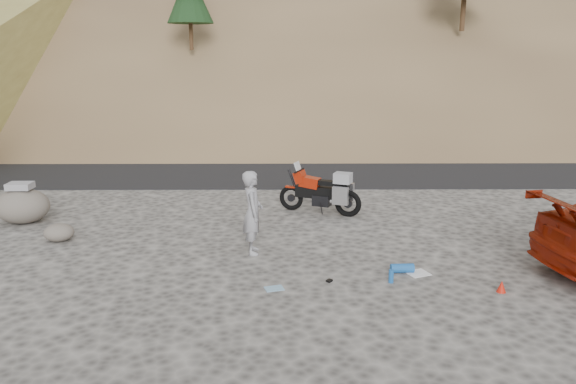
# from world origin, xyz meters

# --- Properties ---
(ground) EXTENTS (140.00, 140.00, 0.00)m
(ground) POSITION_xyz_m (0.00, 0.00, 0.00)
(ground) COLOR #403E3B
(ground) RESTS_ON ground
(road) EXTENTS (120.00, 7.00, 0.05)m
(road) POSITION_xyz_m (0.00, 9.00, 0.00)
(road) COLOR black
(road) RESTS_ON ground
(motorcycle) EXTENTS (2.11, 1.13, 1.33)m
(motorcycle) POSITION_xyz_m (1.00, 2.87, 0.57)
(motorcycle) COLOR black
(motorcycle) RESTS_ON ground
(man) EXTENTS (0.47, 0.66, 1.73)m
(man) POSITION_xyz_m (-0.65, -0.08, 0.00)
(man) COLOR #97969B
(man) RESTS_ON ground
(boulder) EXTENTS (1.49, 1.33, 1.02)m
(boulder) POSITION_xyz_m (-6.38, 2.10, 0.45)
(boulder) COLOR #5A554D
(boulder) RESTS_ON ground
(small_rock) EXTENTS (0.74, 0.69, 0.39)m
(small_rock) POSITION_xyz_m (-4.97, 0.70, 0.20)
(small_rock) COLOR #5A554D
(small_rock) RESTS_ON ground
(gear_white_cloth) EXTENTS (0.50, 0.47, 0.01)m
(gear_white_cloth) POSITION_xyz_m (2.50, -1.26, 0.01)
(gear_white_cloth) COLOR white
(gear_white_cloth) RESTS_ON ground
(gear_blue_mat) EXTENTS (0.44, 0.19, 0.17)m
(gear_blue_mat) POSITION_xyz_m (2.22, -1.21, 0.09)
(gear_blue_mat) COLOR #1B59A5
(gear_blue_mat) RESTS_ON ground
(gear_bottle) EXTENTS (0.10, 0.10, 0.24)m
(gear_bottle) POSITION_xyz_m (1.92, -1.69, 0.12)
(gear_bottle) COLOR #1B59A5
(gear_bottle) RESTS_ON ground
(gear_funnel) EXTENTS (0.21, 0.21, 0.21)m
(gear_funnel) POSITION_xyz_m (3.75, -2.12, 0.10)
(gear_funnel) COLOR red
(gear_funnel) RESTS_ON ground
(gear_glove_b) EXTENTS (0.13, 0.14, 0.04)m
(gear_glove_b) POSITION_xyz_m (0.81, -1.64, 0.02)
(gear_glove_b) COLOR black
(gear_glove_b) RESTS_ON ground
(gear_blue_cloth) EXTENTS (0.38, 0.32, 0.01)m
(gear_blue_cloth) POSITION_xyz_m (-0.19, -1.95, 0.01)
(gear_blue_cloth) COLOR #7EA7C3
(gear_blue_cloth) RESTS_ON ground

